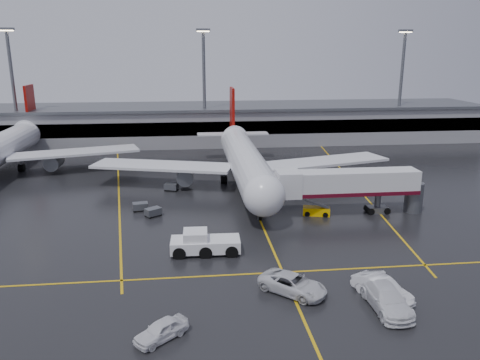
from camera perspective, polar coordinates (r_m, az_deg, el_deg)
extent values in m
plane|color=black|center=(67.64, 1.50, -2.77)|extent=(220.00, 220.00, 0.00)
cube|color=gold|center=(67.63, 1.50, -2.77)|extent=(0.25, 90.00, 0.02)
cube|color=gold|center=(47.50, 5.17, -10.98)|extent=(60.00, 0.25, 0.02)
cube|color=gold|center=(77.41, -14.37, -0.90)|extent=(9.99, 69.35, 0.02)
cube|color=gold|center=(81.18, 13.21, -0.08)|extent=(7.57, 69.64, 0.02)
cube|color=gray|center=(113.31, -1.80, 6.69)|extent=(120.00, 18.00, 8.00)
cube|color=black|center=(104.57, -1.42, 6.25)|extent=(120.00, 0.40, 3.00)
cube|color=#595B60|center=(112.74, -1.82, 8.85)|extent=(122.00, 19.00, 0.60)
cylinder|color=#595B60|center=(112.00, -25.53, 9.51)|extent=(0.70, 0.70, 25.00)
cube|color=#595B60|center=(111.76, -26.30, 15.97)|extent=(3.00, 1.20, 0.50)
cube|color=#FFE5B2|center=(111.75, -26.28, 15.82)|extent=(2.60, 0.90, 0.20)
cylinder|color=#595B60|center=(106.08, -4.32, 10.69)|extent=(0.70, 0.70, 25.00)
cube|color=#595B60|center=(105.82, -4.46, 17.56)|extent=(3.00, 1.20, 0.50)
cube|color=#FFE5B2|center=(105.81, -4.46, 17.40)|extent=(2.60, 0.90, 0.20)
cylinder|color=#595B60|center=(116.73, 18.73, 10.36)|extent=(0.70, 0.70, 25.00)
cube|color=#595B60|center=(116.50, 19.29, 16.58)|extent=(3.00, 1.20, 0.50)
cube|color=#FFE5B2|center=(116.49, 19.27, 16.43)|extent=(2.60, 0.90, 0.20)
cylinder|color=silver|center=(74.15, 0.68, 2.23)|extent=(5.20, 36.00, 5.20)
sphere|color=silver|center=(56.94, 2.89, -1.86)|extent=(5.20, 5.20, 5.20)
cone|color=silver|center=(94.50, -0.88, 5.45)|extent=(4.94, 8.00, 4.94)
cube|color=#8B0904|center=(94.77, -0.95, 8.48)|extent=(0.50, 5.50, 8.50)
cube|color=silver|center=(94.46, -0.88, 5.57)|extent=(14.00, 3.00, 0.25)
cube|color=silver|center=(75.86, -9.30, 1.70)|extent=(22.80, 11.83, 0.40)
cube|color=silver|center=(78.84, 9.93, 2.19)|extent=(22.80, 11.83, 0.40)
cylinder|color=#595B60|center=(75.12, -6.63, 0.57)|extent=(2.60, 4.50, 2.60)
cylinder|color=#595B60|center=(77.33, 7.59, 0.96)|extent=(2.60, 4.50, 2.60)
cylinder|color=#595B60|center=(60.75, 2.40, -3.92)|extent=(0.56, 0.56, 2.00)
cylinder|color=#595B60|center=(77.52, -1.94, 0.36)|extent=(0.56, 0.56, 2.00)
cylinder|color=#595B60|center=(78.24, 2.73, 0.50)|extent=(0.56, 0.56, 2.00)
cylinder|color=black|center=(60.94, 2.40, -4.40)|extent=(0.40, 1.10, 1.10)
cylinder|color=black|center=(77.63, -1.94, 0.04)|extent=(1.00, 1.40, 1.40)
cylinder|color=black|center=(78.36, 2.73, 0.18)|extent=(1.00, 1.40, 1.40)
cone|color=silver|center=(110.98, -23.77, 5.64)|extent=(4.94, 8.00, 4.94)
cube|color=#8B0904|center=(111.32, -23.89, 8.21)|extent=(0.50, 5.50, 8.50)
cube|color=silver|center=(110.95, -23.78, 5.74)|extent=(14.00, 3.00, 0.25)
cube|color=silver|center=(89.75, -19.21, 3.16)|extent=(22.80, 11.83, 0.40)
cylinder|color=#595B60|center=(89.94, -21.44, 2.06)|extent=(2.60, 4.50, 2.60)
cylinder|color=#595B60|center=(93.86, -24.79, 1.59)|extent=(0.56, 0.56, 2.00)
cylinder|color=black|center=(93.95, -24.76, 1.33)|extent=(1.00, 1.40, 1.40)
cube|color=silver|center=(63.54, 13.06, -0.23)|extent=(18.00, 3.20, 3.00)
cube|color=#4D0716|center=(63.89, 12.99, -1.35)|extent=(18.00, 3.30, 0.50)
cube|color=silver|center=(61.34, 5.81, -0.46)|extent=(3.00, 3.40, 3.30)
cylinder|color=#595B60|center=(65.77, 16.20, -2.56)|extent=(0.80, 0.80, 3.00)
cube|color=#595B60|center=(66.09, 16.13, -3.43)|extent=(2.60, 1.60, 0.90)
cylinder|color=#595B60|center=(67.67, 20.15, -1.95)|extent=(2.40, 2.40, 4.00)
cylinder|color=black|center=(65.68, 15.25, -3.47)|extent=(0.90, 1.80, 0.90)
cylinder|color=black|center=(66.51, 17.01, -3.38)|extent=(0.90, 1.80, 0.90)
cube|color=white|center=(51.31, -4.17, -7.73)|extent=(7.47, 3.20, 1.26)
cube|color=white|center=(50.92, -5.39, -6.67)|extent=(2.61, 2.61, 1.05)
cube|color=black|center=(50.92, -5.39, -6.67)|extent=(2.35, 2.35, 0.95)
cylinder|color=black|center=(51.54, -7.24, -8.16)|extent=(1.48, 3.20, 1.37)
cylinder|color=black|center=(51.46, -4.17, -8.11)|extent=(1.48, 3.20, 1.37)
cylinder|color=black|center=(51.53, -1.09, -8.04)|extent=(1.48, 3.20, 1.37)
cube|color=#EEAF00|center=(63.43, 9.17, -3.71)|extent=(3.76, 2.31, 1.07)
cube|color=#595B60|center=(63.11, 9.21, -2.83)|extent=(3.49, 1.71, 1.22)
cylinder|color=black|center=(63.50, 8.10, -3.87)|extent=(1.08, 1.77, 0.68)
cylinder|color=black|center=(63.54, 10.21, -3.95)|extent=(1.08, 1.77, 0.68)
imported|color=silver|center=(43.56, 6.37, -12.33)|extent=(6.53, 6.34, 1.73)
imported|color=silver|center=(42.72, 17.19, -13.41)|extent=(2.81, 6.69, 1.93)
imported|color=silver|center=(44.18, 16.70, -12.41)|extent=(4.32, 5.95, 1.87)
imported|color=white|center=(37.76, -9.45, -17.38)|extent=(4.49, 4.15, 1.49)
cube|color=#595B60|center=(63.16, -10.39, -3.74)|extent=(2.38, 2.21, 0.90)
cylinder|color=black|center=(62.53, -10.76, -4.41)|extent=(0.40, 0.20, 0.40)
cylinder|color=black|center=(63.29, -9.52, -4.11)|extent=(0.40, 0.20, 0.40)
cylinder|color=black|center=(63.35, -11.23, -4.18)|extent=(0.40, 0.20, 0.40)
cylinder|color=black|center=(64.10, -9.99, -3.88)|extent=(0.40, 0.20, 0.40)
cube|color=#595B60|center=(65.65, -11.89, -3.08)|extent=(2.18, 1.60, 0.90)
cylinder|color=black|center=(65.29, -12.54, -3.66)|extent=(0.40, 0.20, 0.40)
cylinder|color=black|center=(65.37, -11.14, -3.55)|extent=(0.40, 0.20, 0.40)
cylinder|color=black|center=(66.24, -12.58, -3.38)|extent=(0.40, 0.20, 0.40)
cylinder|color=black|center=(66.31, -11.20, -3.28)|extent=(0.40, 0.20, 0.40)
cube|color=#595B60|center=(74.11, -8.26, -0.78)|extent=(2.31, 1.87, 0.90)
cylinder|color=black|center=(74.07, -8.96, -1.19)|extent=(0.40, 0.20, 0.40)
cylinder|color=black|center=(73.52, -7.80, -1.27)|extent=(0.40, 0.20, 0.40)
cylinder|color=black|center=(74.97, -8.69, -0.98)|extent=(0.40, 0.20, 0.40)
cylinder|color=black|center=(74.42, -7.54, -1.06)|extent=(0.40, 0.20, 0.40)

